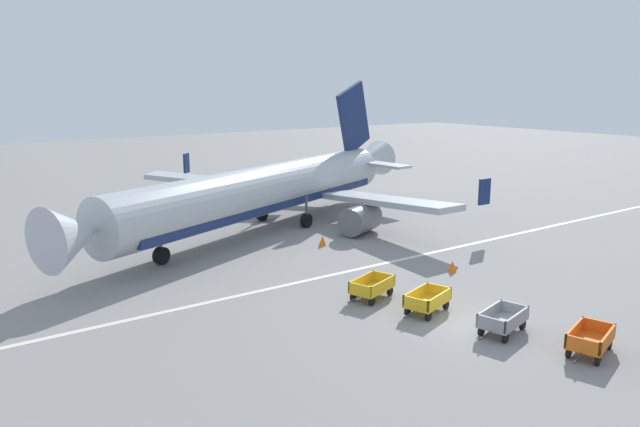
{
  "coord_description": "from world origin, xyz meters",
  "views": [
    {
      "loc": [
        -20.72,
        -17.25,
        10.98
      ],
      "look_at": [
        0.9,
        13.67,
        2.8
      ],
      "focal_mm": 33.41,
      "sensor_mm": 36.0,
      "label": 1
    }
  ],
  "objects_px": {
    "traffic_cone_mid_apron": "(452,266)",
    "baggage_cart_far_end": "(372,287)",
    "baggage_cart_third_in_row": "(503,320)",
    "baggage_cart_fourth_in_row": "(427,301)",
    "airplane": "(272,189)",
    "baggage_cart_second_in_row": "(590,340)",
    "traffic_cone_near_plane": "(323,241)"
  },
  "relations": [
    {
      "from": "baggage_cart_second_in_row",
      "to": "traffic_cone_near_plane",
      "type": "height_order",
      "value": "baggage_cart_second_in_row"
    },
    {
      "from": "baggage_cart_second_in_row",
      "to": "baggage_cart_third_in_row",
      "type": "height_order",
      "value": "same"
    },
    {
      "from": "baggage_cart_third_in_row",
      "to": "baggage_cart_far_end",
      "type": "relative_size",
      "value": 1.01
    },
    {
      "from": "baggage_cart_third_in_row",
      "to": "baggage_cart_fourth_in_row",
      "type": "height_order",
      "value": "same"
    },
    {
      "from": "baggage_cart_fourth_in_row",
      "to": "baggage_cart_far_end",
      "type": "relative_size",
      "value": 1.0
    },
    {
      "from": "airplane",
      "to": "baggage_cart_second_in_row",
      "type": "height_order",
      "value": "airplane"
    },
    {
      "from": "baggage_cart_far_end",
      "to": "traffic_cone_near_plane",
      "type": "distance_m",
      "value": 10.71
    },
    {
      "from": "baggage_cart_far_end",
      "to": "traffic_cone_mid_apron",
      "type": "bearing_deg",
      "value": 5.47
    },
    {
      "from": "baggage_cart_third_in_row",
      "to": "traffic_cone_near_plane",
      "type": "bearing_deg",
      "value": 83.48
    },
    {
      "from": "baggage_cart_far_end",
      "to": "traffic_cone_mid_apron",
      "type": "distance_m",
      "value": 6.85
    },
    {
      "from": "baggage_cart_second_in_row",
      "to": "baggage_cart_third_in_row",
      "type": "bearing_deg",
      "value": 109.85
    },
    {
      "from": "airplane",
      "to": "baggage_cart_second_in_row",
      "type": "xyz_separation_m",
      "value": [
        -0.57,
        -26.91,
        -2.45
      ]
    },
    {
      "from": "baggage_cart_third_in_row",
      "to": "traffic_cone_near_plane",
      "type": "height_order",
      "value": "baggage_cart_third_in_row"
    },
    {
      "from": "airplane",
      "to": "baggage_cart_fourth_in_row",
      "type": "distance_m",
      "value": 20.08
    },
    {
      "from": "baggage_cart_second_in_row",
      "to": "traffic_cone_near_plane",
      "type": "relative_size",
      "value": 5.05
    },
    {
      "from": "baggage_cart_second_in_row",
      "to": "traffic_cone_near_plane",
      "type": "distance_m",
      "value": 20.29
    },
    {
      "from": "baggage_cart_third_in_row",
      "to": "baggage_cart_fourth_in_row",
      "type": "distance_m",
      "value": 3.86
    },
    {
      "from": "airplane",
      "to": "baggage_cart_far_end",
      "type": "xyz_separation_m",
      "value": [
        -3.77,
        -16.63,
        -2.45
      ]
    },
    {
      "from": "baggage_cart_far_end",
      "to": "traffic_cone_near_plane",
      "type": "relative_size",
      "value": 5.02
    },
    {
      "from": "baggage_cart_third_in_row",
      "to": "traffic_cone_mid_apron",
      "type": "bearing_deg",
      "value": 57.01
    },
    {
      "from": "airplane",
      "to": "baggage_cart_fourth_in_row",
      "type": "bearing_deg",
      "value": -98.16
    },
    {
      "from": "traffic_cone_mid_apron",
      "to": "airplane",
      "type": "bearing_deg",
      "value": 100.77
    },
    {
      "from": "airplane",
      "to": "baggage_cart_second_in_row",
      "type": "distance_m",
      "value": 27.03
    },
    {
      "from": "airplane",
      "to": "baggage_cart_fourth_in_row",
      "type": "relative_size",
      "value": 9.98
    },
    {
      "from": "airplane",
      "to": "baggage_cart_third_in_row",
      "type": "distance_m",
      "value": 23.65
    },
    {
      "from": "traffic_cone_mid_apron",
      "to": "baggage_cart_far_end",
      "type": "bearing_deg",
      "value": -174.53
    },
    {
      "from": "baggage_cart_far_end",
      "to": "traffic_cone_mid_apron",
      "type": "relative_size",
      "value": 5.08
    },
    {
      "from": "baggage_cart_third_in_row",
      "to": "baggage_cart_fourth_in_row",
      "type": "relative_size",
      "value": 1.0
    },
    {
      "from": "airplane",
      "to": "baggage_cart_far_end",
      "type": "height_order",
      "value": "airplane"
    },
    {
      "from": "traffic_cone_near_plane",
      "to": "airplane",
      "type": "bearing_deg",
      "value": 90.88
    },
    {
      "from": "airplane",
      "to": "traffic_cone_mid_apron",
      "type": "height_order",
      "value": "airplane"
    },
    {
      "from": "baggage_cart_fourth_in_row",
      "to": "traffic_cone_mid_apron",
      "type": "bearing_deg",
      "value": 32.61
    }
  ]
}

